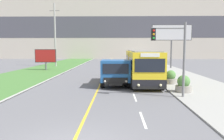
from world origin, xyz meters
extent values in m
cube|color=silver|center=(2.75, 3.20, 0.00)|extent=(0.12, 2.40, 0.01)
cube|color=silver|center=(2.75, 7.80, 0.00)|extent=(0.12, 2.40, 0.01)
cube|color=silver|center=(2.75, 12.40, 0.00)|extent=(0.12, 2.40, 0.01)
cube|color=silver|center=(2.75, 17.00, 0.00)|extent=(0.12, 2.40, 0.01)
cube|color=silver|center=(2.75, 21.60, 0.00)|extent=(0.12, 2.40, 0.01)
cube|color=silver|center=(2.75, 26.20, 0.00)|extent=(0.12, 2.40, 0.01)
cube|color=silver|center=(2.75, 30.80, 0.00)|extent=(0.12, 2.40, 0.01)
cube|color=silver|center=(2.75, 35.40, 0.00)|extent=(0.12, 2.40, 0.01)
cube|color=beige|center=(0.00, 64.35, 9.21)|extent=(80.00, 8.00, 18.42)
cube|color=#4C4C56|center=(0.00, 60.33, 9.67)|extent=(80.00, 0.04, 6.45)
cube|color=yellow|center=(3.96, 11.97, 1.63)|extent=(2.53, 5.26, 2.72)
cube|color=black|center=(3.96, 11.97, 0.62)|extent=(2.55, 5.28, 0.70)
cube|color=black|center=(3.96, 11.97, 2.04)|extent=(2.55, 4.84, 0.95)
cube|color=gray|center=(3.96, 11.97, 3.03)|extent=(2.15, 4.73, 0.08)
cube|color=yellow|center=(3.96, 18.13, 1.63)|extent=(2.53, 5.26, 2.72)
cube|color=black|center=(3.96, 18.13, 0.62)|extent=(2.55, 5.28, 0.70)
cube|color=black|center=(3.96, 18.13, 2.04)|extent=(2.55, 4.84, 0.95)
cube|color=gray|center=(3.96, 18.13, 3.03)|extent=(2.15, 4.73, 0.08)
cube|color=#474747|center=(3.96, 15.05, 1.63)|extent=(2.33, 0.90, 2.50)
cube|color=black|center=(3.96, 9.32, 2.04)|extent=(2.23, 0.04, 1.00)
cube|color=black|center=(3.96, 9.31, 0.38)|extent=(2.48, 0.06, 0.20)
sphere|color=#F4EAB2|center=(3.14, 9.30, 0.57)|extent=(0.20, 0.20, 0.20)
sphere|color=#F4EAB2|center=(4.78, 9.30, 0.57)|extent=(0.20, 0.20, 0.20)
cube|color=white|center=(3.96, 9.32, 2.81)|extent=(1.39, 0.04, 0.28)
cylinder|color=black|center=(2.76, 10.50, 0.50)|extent=(0.28, 1.00, 1.00)
cylinder|color=black|center=(5.16, 10.50, 0.50)|extent=(0.28, 1.00, 1.00)
cylinder|color=black|center=(2.76, 13.65, 0.50)|extent=(0.28, 1.00, 1.00)
cylinder|color=black|center=(5.16, 13.65, 0.50)|extent=(0.28, 1.00, 1.00)
cylinder|color=black|center=(2.76, 18.65, 0.50)|extent=(0.28, 1.00, 1.00)
cylinder|color=black|center=(5.16, 18.65, 0.50)|extent=(0.28, 1.00, 1.00)
cube|color=black|center=(1.43, 13.39, 0.45)|extent=(1.09, 6.02, 0.20)
cube|color=#235BA3|center=(1.43, 11.57, 1.43)|extent=(2.41, 2.37, 1.76)
cube|color=black|center=(1.43, 10.37, 1.69)|extent=(2.05, 0.04, 0.79)
cube|color=black|center=(1.43, 10.36, 0.77)|extent=(1.93, 0.06, 0.44)
sphere|color=silver|center=(0.58, 10.35, 0.70)|extent=(0.18, 0.18, 0.18)
sphere|color=silver|center=(2.28, 10.35, 0.70)|extent=(0.18, 0.18, 0.18)
cube|color=#B7931E|center=(1.43, 14.70, 0.61)|extent=(2.29, 3.40, 0.12)
cube|color=#B7931E|center=(0.34, 14.70, 1.19)|extent=(0.12, 3.40, 1.30)
cube|color=#B7931E|center=(2.52, 14.70, 1.19)|extent=(0.12, 3.40, 1.30)
cube|color=#B7931E|center=(1.43, 13.06, 1.19)|extent=(2.29, 0.12, 1.30)
cube|color=#B7931E|center=(1.43, 16.34, 1.19)|extent=(2.29, 0.12, 1.30)
cube|color=#B7931E|center=(1.43, 13.06, 1.96)|extent=(2.29, 0.12, 0.24)
cylinder|color=black|center=(0.32, 11.33, 0.52)|extent=(0.30, 1.04, 1.04)
cylinder|color=black|center=(2.54, 11.33, 0.52)|extent=(0.30, 1.04, 1.04)
cylinder|color=black|center=(0.32, 14.87, 0.52)|extent=(0.30, 1.04, 1.04)
cylinder|color=black|center=(2.54, 14.87, 0.52)|extent=(0.30, 1.04, 1.04)
cylinder|color=#9E9E99|center=(-9.60, 32.60, 5.64)|extent=(0.28, 0.28, 11.28)
cylinder|color=#4C4C4C|center=(-9.60, 32.60, 9.93)|extent=(1.80, 0.08, 0.08)
cylinder|color=slate|center=(5.97, 7.75, 2.51)|extent=(0.16, 0.16, 5.01)
cylinder|color=slate|center=(4.87, 7.75, 4.61)|extent=(2.20, 0.10, 0.10)
cube|color=black|center=(3.91, 7.75, 4.21)|extent=(0.28, 0.24, 0.80)
sphere|color=red|center=(3.91, 7.62, 4.45)|extent=(0.14, 0.14, 0.14)
sphere|color=orange|center=(3.91, 7.62, 4.21)|extent=(0.14, 0.14, 0.14)
sphere|color=green|center=(3.91, 7.62, 3.97)|extent=(0.14, 0.14, 0.14)
cylinder|color=#59595B|center=(10.37, 29.06, 2.32)|extent=(0.24, 0.24, 4.64)
cube|color=#333333|center=(10.37, 29.06, 5.82)|extent=(6.39, 0.20, 2.51)
cube|color=silver|center=(10.37, 28.95, 5.82)|extent=(6.23, 0.02, 2.35)
cylinder|color=#59595B|center=(-9.19, 25.79, 0.63)|extent=(0.24, 0.24, 1.25)
cube|color=#333333|center=(-9.19, 25.79, 2.16)|extent=(3.17, 0.20, 1.99)
cube|color=#AD1E1E|center=(-9.19, 25.68, 2.16)|extent=(3.01, 0.02, 1.83)
cylinder|color=gray|center=(6.47, 9.33, 0.31)|extent=(1.16, 1.16, 0.47)
sphere|color=#518442|center=(6.47, 9.33, 0.87)|extent=(0.93, 0.93, 0.93)
cylinder|color=gray|center=(6.46, 13.15, 0.32)|extent=(1.12, 1.12, 0.47)
sphere|color=#518442|center=(6.46, 13.15, 0.86)|extent=(0.90, 0.90, 0.90)
camera|label=1|loc=(1.53, -6.74, 3.32)|focal=35.00mm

